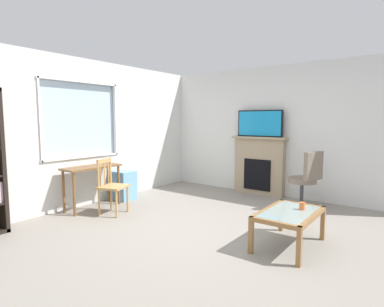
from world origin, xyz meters
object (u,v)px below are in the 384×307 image
(plastic_drawer_unit, at_px, (124,185))
(office_chair, at_px, (306,177))
(wooden_chair, at_px, (111,186))
(coffee_table, at_px, (289,216))
(sippy_cup, at_px, (302,206))
(tv, at_px, (260,123))
(desk_under_window, at_px, (92,174))
(fireplace, at_px, (259,165))

(plastic_drawer_unit, xyz_separation_m, office_chair, (1.49, -3.00, 0.28))
(wooden_chair, bearing_deg, coffee_table, -81.14)
(coffee_table, distance_m, sippy_cup, 0.22)
(wooden_chair, height_order, tv, tv)
(office_chair, xyz_separation_m, coffee_table, (-1.80, -0.35, -0.18))
(coffee_table, bearing_deg, plastic_drawer_unit, 84.77)
(tv, bearing_deg, desk_under_window, 145.54)
(tv, xyz_separation_m, sippy_cup, (-2.09, -1.55, -0.98))
(desk_under_window, relative_size, tv, 1.04)
(coffee_table, bearing_deg, fireplace, 32.49)
(office_chair, relative_size, coffee_table, 1.02)
(wooden_chair, xyz_separation_m, tv, (2.70, -1.33, 1.00))
(tv, distance_m, sippy_cup, 2.78)
(sippy_cup, bearing_deg, wooden_chair, 101.90)
(wooden_chair, bearing_deg, tv, -26.31)
(tv, height_order, coffee_table, tv)
(wooden_chair, xyz_separation_m, fireplace, (2.72, -1.33, 0.13))
(sippy_cup, bearing_deg, desk_under_window, 100.08)
(fireplace, bearing_deg, wooden_chair, 153.85)
(fireplace, distance_m, office_chair, 1.21)
(tv, bearing_deg, plastic_drawer_unit, 135.85)
(sippy_cup, bearing_deg, coffee_table, 151.53)
(wooden_chair, relative_size, sippy_cup, 10.00)
(office_chair, relative_size, sippy_cup, 11.11)
(wooden_chair, bearing_deg, office_chair, -47.55)
(desk_under_window, distance_m, plastic_drawer_unit, 0.81)
(wooden_chair, xyz_separation_m, plastic_drawer_unit, (0.74, 0.57, -0.19))
(fireplace, bearing_deg, plastic_drawer_unit, 136.12)
(sippy_cup, bearing_deg, tv, 36.49)
(sippy_cup, bearing_deg, plastic_drawer_unit, 87.77)
(wooden_chair, distance_m, plastic_drawer_unit, 0.95)
(office_chair, distance_m, sippy_cup, 1.68)
(wooden_chair, distance_m, tv, 3.17)
(sippy_cup, bearing_deg, fireplace, 36.26)
(wooden_chair, height_order, fireplace, fireplace)
(wooden_chair, relative_size, coffee_table, 0.92)
(desk_under_window, xyz_separation_m, fireplace, (2.71, -1.85, -0.01))
(desk_under_window, distance_m, tv, 3.38)
(office_chair, bearing_deg, tv, 67.01)
(plastic_drawer_unit, bearing_deg, wooden_chair, -142.65)
(wooden_chair, bearing_deg, fireplace, -26.15)
(desk_under_window, height_order, sippy_cup, desk_under_window)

